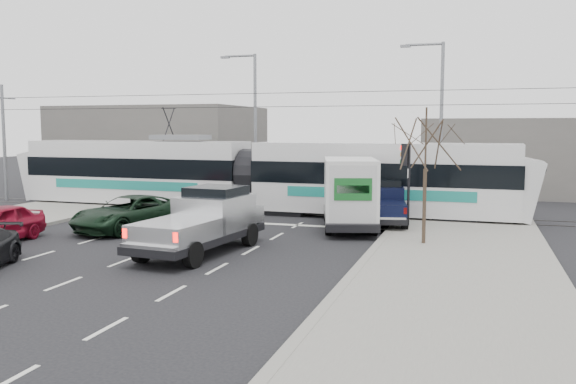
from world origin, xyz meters
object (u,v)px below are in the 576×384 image
(street_lamp_near, at_px, (438,115))
(green_car, at_px, (130,213))
(bare_tree, at_px, (426,145))
(traffic_signal, at_px, (406,166))
(navy_pickup, at_px, (384,203))
(silver_pickup, at_px, (205,220))
(box_truck, at_px, (349,194))
(tram, at_px, (251,175))
(street_lamp_far, at_px, (252,117))

(street_lamp_near, relative_size, green_car, 1.68)
(bare_tree, bearing_deg, traffic_signal, 105.76)
(street_lamp_near, relative_size, navy_pickup, 1.80)
(traffic_signal, relative_size, silver_pickup, 0.56)
(box_truck, bearing_deg, tram, 132.28)
(traffic_signal, relative_size, green_car, 0.67)
(bare_tree, xyz_separation_m, street_lamp_far, (-11.79, 13.50, 1.32))
(traffic_signal, height_order, green_car, traffic_signal)
(tram, bearing_deg, street_lamp_far, 111.33)
(bare_tree, bearing_deg, green_car, 179.83)
(street_lamp_near, bearing_deg, bare_tree, -88.58)
(bare_tree, bearing_deg, street_lamp_near, 91.42)
(bare_tree, distance_m, green_car, 12.79)
(street_lamp_far, relative_size, box_truck, 1.38)
(bare_tree, relative_size, street_lamp_far, 0.56)
(silver_pickup, bearing_deg, traffic_signal, 54.88)
(street_lamp_far, bearing_deg, street_lamp_near, -9.87)
(green_car, bearing_deg, traffic_signal, 34.44)
(traffic_signal, distance_m, tram, 9.10)
(traffic_signal, distance_m, street_lamp_near, 7.91)
(bare_tree, height_order, navy_pickup, bare_tree)
(street_lamp_far, bearing_deg, traffic_signal, -41.72)
(green_car, bearing_deg, navy_pickup, 40.01)
(tram, bearing_deg, bare_tree, -35.32)
(bare_tree, bearing_deg, navy_pickup, 114.16)
(bare_tree, distance_m, silver_pickup, 8.46)
(green_car, bearing_deg, street_lamp_far, 102.41)
(traffic_signal, relative_size, street_lamp_near, 0.40)
(box_truck, xyz_separation_m, green_car, (-8.95, -3.23, -0.78))
(street_lamp_far, distance_m, navy_pickup, 13.62)
(navy_pickup, bearing_deg, street_lamp_near, 64.21)
(street_lamp_far, height_order, box_truck, street_lamp_far)
(traffic_signal, xyz_separation_m, silver_pickup, (-6.26, -7.15, -1.61))
(street_lamp_near, distance_m, green_car, 17.25)
(street_lamp_far, distance_m, box_truck, 13.66)
(tram, bearing_deg, box_truck, -31.33)
(bare_tree, height_order, street_lamp_far, street_lamp_far)
(box_truck, distance_m, navy_pickup, 2.09)
(silver_pickup, bearing_deg, tram, 107.96)
(silver_pickup, bearing_deg, street_lamp_near, 70.21)
(green_car, bearing_deg, street_lamp_near, 58.48)
(navy_pickup, bearing_deg, bare_tree, -76.04)
(street_lamp_near, distance_m, silver_pickup, 16.76)
(box_truck, bearing_deg, street_lamp_near, 54.27)
(street_lamp_near, xyz_separation_m, navy_pickup, (-1.87, -6.70, -4.12))
(bare_tree, bearing_deg, tram, 142.83)
(tram, distance_m, box_truck, 7.31)
(tram, bearing_deg, silver_pickup, -76.25)
(street_lamp_near, height_order, street_lamp_far, same)
(street_lamp_far, height_order, green_car, street_lamp_far)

